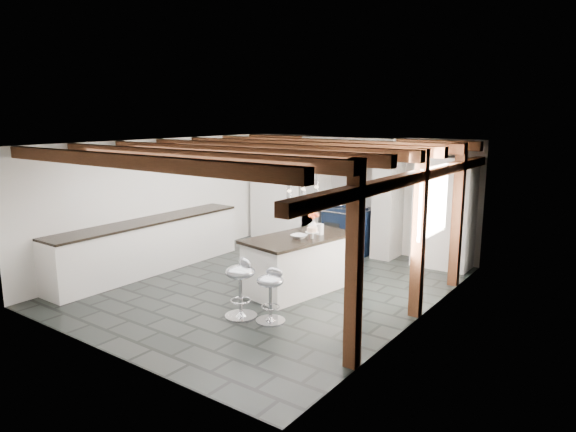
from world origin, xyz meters
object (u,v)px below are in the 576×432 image
Objects in this scene: bar_stool_near at (271,289)px; bar_stool_far at (241,281)px; range_cooker at (350,228)px; kitchen_island at (299,263)px.

bar_stool_far is at bearing -171.90° from bar_stool_near.
bar_stool_near is 0.44m from bar_stool_far.
kitchen_island reaches higher than range_cooker.
range_cooker is at bearing 117.68° from bar_stool_far.
kitchen_island is at bearing 102.08° from bar_stool_near.
kitchen_island is (0.52, -2.56, -0.02)m from range_cooker.
kitchen_island reaches higher than bar_stool_far.
range_cooker reaches higher than bar_stool_near.
bar_stool_near is at bearing -76.21° from range_cooker.
range_cooker is at bearing 97.57° from bar_stool_near.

